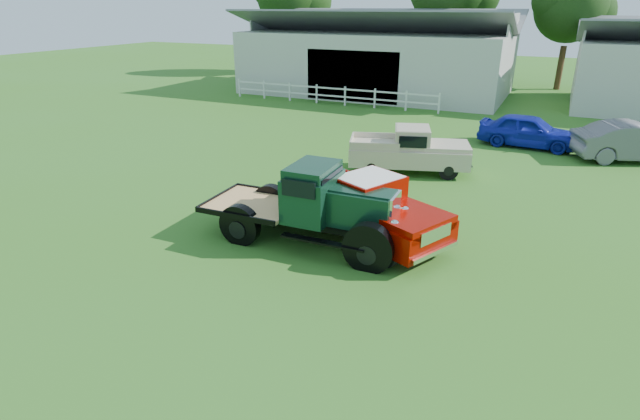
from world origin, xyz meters
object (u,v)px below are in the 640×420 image
at_px(vintage_flatbed, 309,204).
at_px(red_pickup, 365,206).
at_px(white_pickup, 409,150).
at_px(misc_car_grey, 636,142).
at_px(misc_car_blue, 528,131).

relative_size(vintage_flatbed, red_pickup, 1.11).
height_order(white_pickup, misc_car_grey, white_pickup).
height_order(misc_car_blue, misc_car_grey, misc_car_grey).
bearing_deg(misc_car_grey, vintage_flatbed, 123.75).
xyz_separation_m(vintage_flatbed, misc_car_blue, (4.52, 13.00, -0.36)).
bearing_deg(misc_car_grey, red_pickup, 125.87).
xyz_separation_m(red_pickup, misc_car_blue, (3.27, 12.09, -0.18)).
relative_size(vintage_flatbed, misc_car_blue, 1.29).
height_order(vintage_flatbed, misc_car_grey, vintage_flatbed).
distance_m(red_pickup, white_pickup, 6.20).
height_order(vintage_flatbed, red_pickup, vintage_flatbed).
bearing_deg(misc_car_blue, red_pickup, 169.21).
bearing_deg(vintage_flatbed, red_pickup, 34.16).
distance_m(misc_car_blue, misc_car_grey, 4.16).
bearing_deg(red_pickup, misc_car_grey, 82.36).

